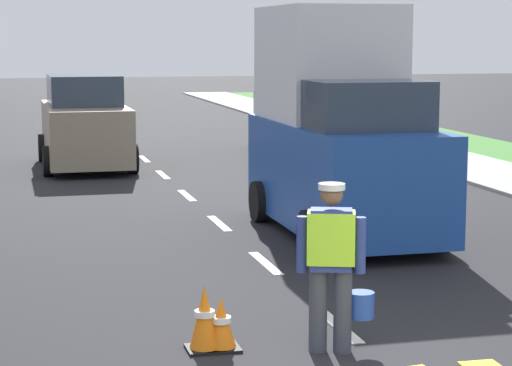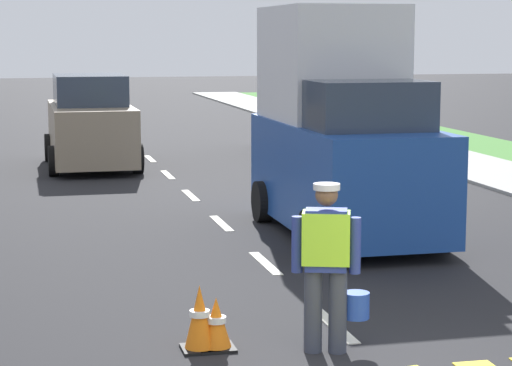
# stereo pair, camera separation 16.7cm
# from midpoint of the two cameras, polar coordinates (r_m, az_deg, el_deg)

# --- Properties ---
(ground_plane) EXTENTS (96.00, 96.00, 0.00)m
(ground_plane) POSITION_cam_midpoint_polar(r_m,az_deg,el_deg) (28.49, -7.49, 2.14)
(ground_plane) COLOR black
(lane_center_line) EXTENTS (0.14, 46.40, 0.01)m
(lane_center_line) POSITION_cam_midpoint_polar(r_m,az_deg,el_deg) (32.65, -8.37, 2.92)
(lane_center_line) COLOR silver
(lane_center_line) RESTS_ON ground
(road_worker) EXTENTS (0.77, 0.42, 1.67)m
(road_worker) POSITION_cam_midpoint_polar(r_m,az_deg,el_deg) (9.70, 3.95, -4.34)
(road_worker) COLOR #383D4C
(road_worker) RESTS_ON ground
(traffic_cone_near) EXTENTS (0.36, 0.36, 0.53)m
(traffic_cone_near) POSITION_cam_midpoint_polar(r_m,az_deg,el_deg) (9.91, -2.50, -8.06)
(traffic_cone_near) COLOR black
(traffic_cone_near) RESTS_ON ground
(traffic_cone_far) EXTENTS (0.36, 0.36, 0.66)m
(traffic_cone_far) POSITION_cam_midpoint_polar(r_m,az_deg,el_deg) (9.87, -3.45, -7.74)
(traffic_cone_far) COLOR black
(traffic_cone_far) RESTS_ON ground
(delivery_truck) EXTENTS (2.16, 4.60, 3.54)m
(delivery_truck) POSITION_cam_midpoint_polar(r_m,az_deg,el_deg) (15.55, 4.50, 2.99)
(delivery_truck) COLOR #1E4799
(delivery_truck) RESTS_ON ground
(car_parked_far) EXTENTS (1.91, 4.01, 2.26)m
(car_parked_far) POSITION_cam_midpoint_polar(r_m,az_deg,el_deg) (26.58, 2.46, 4.03)
(car_parked_far) COLOR silver
(car_parked_far) RESTS_ON ground
(car_oncoming_second) EXTENTS (2.09, 4.40, 2.17)m
(car_oncoming_second) POSITION_cam_midpoint_polar(r_m,az_deg,el_deg) (23.81, -9.96, 3.32)
(car_oncoming_second) COLOR gray
(car_oncoming_second) RESTS_ON ground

